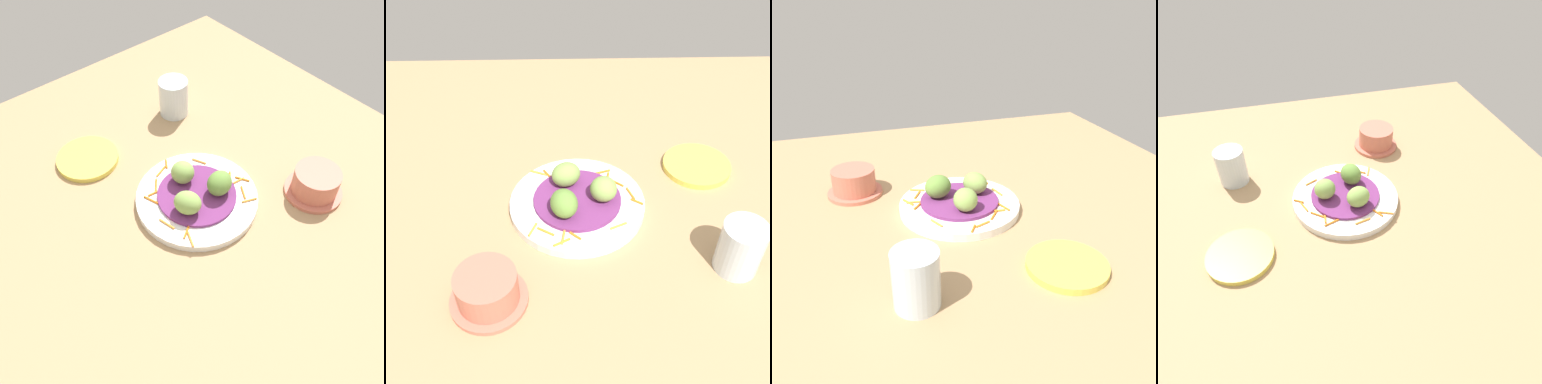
{
  "view_description": "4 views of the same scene",
  "coord_description": "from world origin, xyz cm",
  "views": [
    {
      "loc": [
        31.75,
        39.75,
        67.27
      ],
      "look_at": [
        -1.66,
        0.57,
        6.59
      ],
      "focal_mm": 39.47,
      "sensor_mm": 36.0,
      "label": 1
    },
    {
      "loc": [
        -61.49,
        1.46,
        59.04
      ],
      "look_at": [
        -2.41,
        -0.16,
        4.82
      ],
      "focal_mm": 42.27,
      "sensor_mm": 36.0,
      "label": 2
    },
    {
      "loc": [
        -25.1,
        -69.78,
        42.96
      ],
      "look_at": [
        -2.11,
        0.98,
        5.24
      ],
      "focal_mm": 38.74,
      "sensor_mm": 36.0,
      "label": 3
    },
    {
      "loc": [
        53.76,
        -13.77,
        57.62
      ],
      "look_at": [
        -1.66,
        0.67,
        6.14
      ],
      "focal_mm": 32.71,
      "sensor_mm": 36.0,
      "label": 4
    }
  ],
  "objects": [
    {
      "name": "table_surface",
      "position": [
        0.0,
        0.0,
        1.0
      ],
      "size": [
        110.0,
        110.0,
        2.0
      ],
      "primitive_type": "cube",
      "color": "tan",
      "rests_on": "ground"
    },
    {
      "name": "main_plate",
      "position": [
        -3.39,
        -0.11,
        2.8
      ],
      "size": [
        24.03,
        24.03,
        1.61
      ],
      "primitive_type": "cylinder",
      "color": "white",
      "rests_on": "table_surface"
    },
    {
      "name": "cabbage_bed",
      "position": [
        -3.39,
        -0.11,
        3.93
      ],
      "size": [
        15.56,
        15.56,
        0.65
      ],
      "primitive_type": "cylinder",
      "color": "#702D6B",
      "rests_on": "main_plate"
    },
    {
      "name": "carrot_garnish",
      "position": [
        -3.66,
        -0.58,
        3.81
      ],
      "size": [
        20.13,
        20.4,
        0.4
      ],
      "color": "orange",
      "rests_on": "main_plate"
    },
    {
      "name": "guac_scoop_left",
      "position": [
        -7.13,
        2.3,
        6.62
      ],
      "size": [
        6.49,
        5.91,
        4.71
      ],
      "primitive_type": "ellipsoid",
      "rotation": [
        0.0,
        0.0,
        3.42
      ],
      "color": "olive",
      "rests_on": "cabbage_bed"
    },
    {
      "name": "guac_scoop_center",
      "position": [
        -3.61,
        -4.55,
        6.52
      ],
      "size": [
        5.15,
        5.23,
        4.53
      ],
      "primitive_type": "ellipsoid",
      "rotation": [
        0.0,
        0.0,
        6.16
      ],
      "color": "#84A851",
      "rests_on": "cabbage_bed"
    },
    {
      "name": "guac_scoop_right",
      "position": [
        0.57,
        1.93,
        6.44
      ],
      "size": [
        6.38,
        6.74,
        4.35
      ],
      "primitive_type": "ellipsoid",
      "rotation": [
        0.0,
        0.0,
        3.6
      ],
      "color": "#84A851",
      "rests_on": "cabbage_bed"
    },
    {
      "name": "side_plate_small",
      "position": [
        7.13,
        -23.86,
        2.58
      ],
      "size": [
        13.2,
        13.2,
        1.16
      ],
      "primitive_type": "cylinder",
      "color": "#E0CC4C",
      "rests_on": "table_surface"
    },
    {
      "name": "terracotta_bowl",
      "position": [
        -22.8,
        13.48,
        4.69
      ],
      "size": [
        11.59,
        11.59,
        5.77
      ],
      "color": "#C66B56",
      "rests_on": "table_surface"
    },
    {
      "name": "water_glass",
      "position": [
        -17.35,
        -24.48,
        6.42
      ],
      "size": [
        6.83,
        6.83,
        8.83
      ],
      "primitive_type": "cylinder",
      "color": "silver",
      "rests_on": "table_surface"
    }
  ]
}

